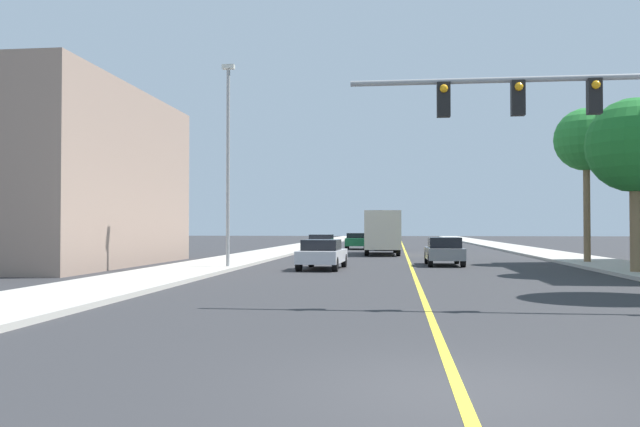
{
  "coord_description": "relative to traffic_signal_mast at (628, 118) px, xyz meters",
  "views": [
    {
      "loc": [
        -0.73,
        -7.76,
        1.91
      ],
      "look_at": [
        -3.61,
        16.8,
        2.45
      ],
      "focal_mm": 36.34,
      "sensor_mm": 36.0,
      "label": 1
    }
  ],
  "objects": [
    {
      "name": "ground",
      "position": [
        -4.71,
        33.86,
        -4.49
      ],
      "size": [
        192.0,
        192.0,
        0.0
      ],
      "primitive_type": "plane",
      "color": "#2D2D30"
    },
    {
      "name": "sidewalk_left",
      "position": [
        -14.42,
        33.86,
        -4.42
      ],
      "size": [
        3.77,
        168.0,
        0.15
      ],
      "primitive_type": "cube",
      "color": "#B2ADA3",
      "rests_on": "ground"
    },
    {
      "name": "sidewalk_right",
      "position": [
        5.01,
        33.86,
        -4.42
      ],
      "size": [
        3.77,
        168.0,
        0.15
      ],
      "primitive_type": "cube",
      "color": "#B2ADA3",
      "rests_on": "ground"
    },
    {
      "name": "lane_marking_center",
      "position": [
        -4.71,
        33.86,
        -4.49
      ],
      "size": [
        0.16,
        144.0,
        0.01
      ],
      "primitive_type": "cube",
      "color": "yellow",
      "rests_on": "ground"
    },
    {
      "name": "building_left_near",
      "position": [
        -24.06,
        14.94,
        -0.1
      ],
      "size": [
        11.99,
        15.31,
        8.79
      ],
      "primitive_type": "cube",
      "color": "gray",
      "rests_on": "ground"
    },
    {
      "name": "traffic_signal_mast",
      "position": [
        0.0,
        0.0,
        0.0
      ],
      "size": [
        10.16,
        0.36,
        5.88
      ],
      "color": "gray",
      "rests_on": "sidewalk_right"
    },
    {
      "name": "street_lamp",
      "position": [
        -13.04,
        12.83,
        0.7
      ],
      "size": [
        0.56,
        0.28,
        9.22
      ],
      "color": "gray",
      "rests_on": "sidewalk_left"
    },
    {
      "name": "palm_mid",
      "position": [
        4.07,
        11.22,
        0.68
      ],
      "size": [
        3.78,
        3.78,
        6.95
      ],
      "color": "brown",
      "rests_on": "sidewalk_right"
    },
    {
      "name": "palm_far",
      "position": [
        4.42,
        19.01,
        1.94
      ],
      "size": [
        3.26,
        3.26,
        7.98
      ],
      "color": "brown",
      "rests_on": "sidewalk_right"
    },
    {
      "name": "car_white",
      "position": [
        -11.0,
        32.25,
        -3.76
      ],
      "size": [
        1.92,
        3.95,
        1.38
      ],
      "rotation": [
        0.0,
        0.0,
        3.14
      ],
      "color": "white",
      "rests_on": "ground"
    },
    {
      "name": "car_gray",
      "position": [
        -3.03,
        17.18,
        -3.76
      ],
      "size": [
        1.81,
        4.05,
        1.42
      ],
      "rotation": [
        0.0,
        0.0,
        0.01
      ],
      "color": "slate",
      "rests_on": "ground"
    },
    {
      "name": "car_black",
      "position": [
        -6.27,
        39.15,
        -3.75
      ],
      "size": [
        1.87,
        4.49,
        1.42
      ],
      "rotation": [
        0.0,
        0.0,
        -0.03
      ],
      "color": "black",
      "rests_on": "ground"
    },
    {
      "name": "car_silver",
      "position": [
        -8.79,
        13.53,
        -3.78
      ],
      "size": [
        1.98,
        4.38,
        1.36
      ],
      "rotation": [
        0.0,
        0.0,
        -0.04
      ],
      "color": "#BCBCC1",
      "rests_on": "ground"
    },
    {
      "name": "car_green",
      "position": [
        -8.91,
        41.07,
        -3.75
      ],
      "size": [
        1.95,
        4.57,
        1.42
      ],
      "rotation": [
        0.0,
        0.0,
        0.03
      ],
      "color": "#196638",
      "rests_on": "ground"
    },
    {
      "name": "delivery_truck",
      "position": [
        -6.42,
        29.84,
        -2.87
      ],
      "size": [
        2.7,
        8.12,
        3.04
      ],
      "rotation": [
        0.0,
        0.0,
        0.04
      ],
      "color": "silver",
      "rests_on": "ground"
    }
  ]
}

